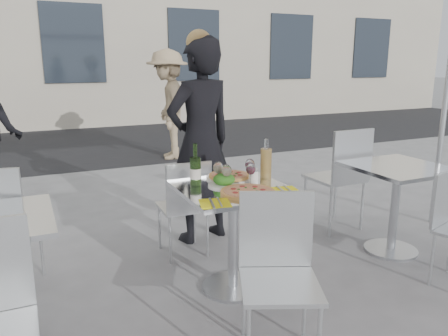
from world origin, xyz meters
name	(u,v)px	position (x,y,z in m)	size (l,w,h in m)	color
ground	(233,288)	(0.00, 0.00, 0.00)	(80.00, 80.00, 0.00)	slate
street_asphalt	(93,142)	(0.00, 6.50, 0.00)	(24.00, 5.00, 0.00)	black
main_table	(233,217)	(0.00, 0.00, 0.54)	(0.72, 0.72, 0.75)	#B7BABF
side_table_right	(396,190)	(1.50, 0.00, 0.54)	(0.72, 0.72, 0.75)	#B7BABF
chair_far	(185,201)	(-0.12, 0.63, 0.49)	(0.38, 0.39, 0.82)	silver
chair_near	(278,262)	(-0.08, -0.71, 0.53)	(0.54, 0.54, 0.89)	silver
side_chair_rfar	(342,171)	(1.41, 0.58, 0.58)	(0.46, 0.47, 0.99)	silver
woman_diner	(200,142)	(0.14, 0.95, 0.89)	(0.65, 0.43, 1.78)	black
pedestrian_b	(168,105)	(0.95, 4.38, 0.89)	(1.15, 0.66, 1.78)	tan
pizza_near	(248,192)	(0.02, -0.17, 0.76)	(0.35, 0.35, 0.02)	#D9A455
pizza_far	(229,176)	(0.07, 0.22, 0.77)	(0.34, 0.34, 0.03)	white
salad_plate	(224,181)	(-0.04, 0.06, 0.79)	(0.22, 0.22, 0.09)	white
wine_bottle	(195,170)	(-0.22, 0.13, 0.86)	(0.07, 0.08, 0.29)	#2B4B1C
carafe	(266,163)	(0.31, 0.10, 0.87)	(0.08, 0.08, 0.29)	tan
sugar_shaker	(253,176)	(0.16, 0.02, 0.80)	(0.06, 0.06, 0.11)	white
wineglass_white_a	(227,171)	(-0.04, 0.02, 0.86)	(0.07, 0.07, 0.16)	white
wineglass_white_b	(218,169)	(-0.06, 0.12, 0.86)	(0.07, 0.07, 0.16)	white
wineglass_red_a	(251,170)	(0.13, 0.00, 0.86)	(0.07, 0.07, 0.16)	white
wineglass_red_b	(250,165)	(0.18, 0.11, 0.86)	(0.07, 0.07, 0.16)	white
napkin_left	(215,203)	(-0.25, -0.27, 0.75)	(0.22, 0.22, 0.01)	#FFFE16
napkin_right	(285,190)	(0.27, -0.21, 0.75)	(0.21, 0.21, 0.01)	#FFFE16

